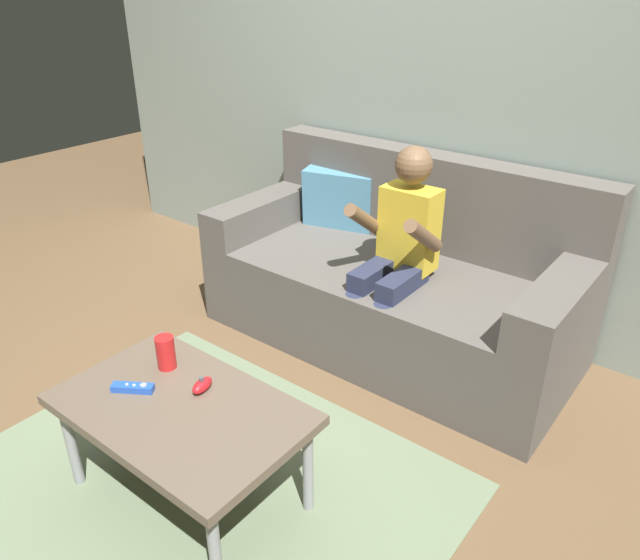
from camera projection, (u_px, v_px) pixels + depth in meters
The scene contains 9 objects.
ground_plane at pixel (190, 450), 2.31m from camera, with size 8.81×8.81×0.00m, color brown.
wall_back at pixel (419, 63), 2.84m from camera, with size 4.41×0.05×2.50m, color gray.
couch at pixel (395, 281), 2.91m from camera, with size 1.74×0.80×0.87m.
person_seated_on_couch at pixel (397, 250), 2.60m from camera, with size 0.34×0.42×1.00m.
coffee_table at pixel (181, 415), 1.96m from camera, with size 0.82×0.51×0.39m.
area_rug at pixel (192, 494), 2.12m from camera, with size 1.68×1.41×0.01m, color #6B7A5B.
game_remote_blue_near_edge at pixel (133, 388), 2.00m from camera, with size 0.14×0.11×0.03m.
nunchuk_red at pixel (202, 385), 2.00m from camera, with size 0.06×0.10×0.05m.
soda_can at pixel (166, 352), 2.10m from camera, with size 0.07×0.07×0.12m, color red.
Camera 1 is at (1.48, -1.08, 1.64)m, focal length 33.91 mm.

